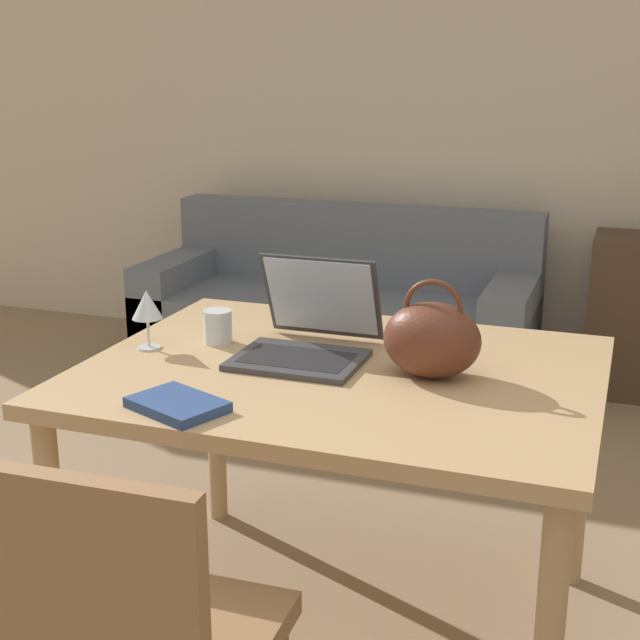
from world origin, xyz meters
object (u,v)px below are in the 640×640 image
(handbag, at_px, (432,339))
(couch, at_px, (340,318))
(drinking_glass, at_px, (218,327))
(wine_glass, at_px, (147,307))
(laptop, at_px, (309,329))

(handbag, bearing_deg, couch, 114.30)
(drinking_glass, bearing_deg, couch, 98.32)
(couch, bearing_deg, drinking_glass, -81.68)
(drinking_glass, bearing_deg, wine_glass, -144.42)
(couch, relative_size, drinking_glass, 20.34)
(couch, height_order, drinking_glass, drinking_glass)
(handbag, bearing_deg, wine_glass, -177.25)
(couch, bearing_deg, laptop, -73.96)
(couch, xyz_separation_m, laptop, (0.55, -1.93, 0.54))
(laptop, height_order, drinking_glass, laptop)
(couch, distance_m, wine_glass, 2.13)
(wine_glass, height_order, handbag, handbag)
(drinking_glass, relative_size, wine_glass, 0.57)
(couch, xyz_separation_m, handbag, (0.90, -2.00, 0.57))
(laptop, bearing_deg, handbag, -11.73)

